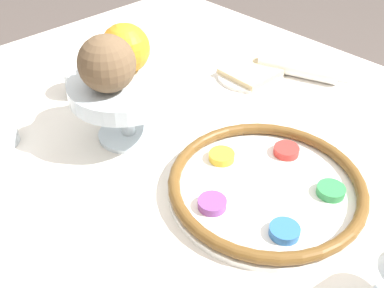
{
  "coord_description": "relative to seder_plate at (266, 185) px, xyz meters",
  "views": [
    {
      "loc": [
        -0.47,
        0.52,
        1.3
      ],
      "look_at": [
        -0.02,
        0.1,
        0.82
      ],
      "focal_mm": 42.0,
      "sensor_mm": 36.0,
      "label": 1
    }
  ],
  "objects": [
    {
      "name": "seder_plate",
      "position": [
        0.0,
        0.0,
        0.0
      ],
      "size": [
        0.32,
        0.32,
        0.03
      ],
      "color": "white",
      "rests_on": "dining_table"
    },
    {
      "name": "fruit_stand",
      "position": [
        0.28,
        0.07,
        0.08
      ],
      "size": [
        0.2,
        0.2,
        0.12
      ],
      "color": "silver",
      "rests_on": "dining_table"
    },
    {
      "name": "spoon",
      "position": [
        0.17,
        -0.4,
        -0.01
      ],
      "size": [
        0.16,
        0.07,
        0.01
      ],
      "color": "silver",
      "rests_on": "dining_table"
    },
    {
      "name": "orange_fruit",
      "position": [
        0.31,
        0.04,
        0.15
      ],
      "size": [
        0.09,
        0.09,
        0.09
      ],
      "color": "orange",
      "rests_on": "fruit_stand"
    },
    {
      "name": "bread_plate",
      "position": [
        0.27,
        -0.28,
        -0.01
      ],
      "size": [
        0.15,
        0.15,
        0.02
      ],
      "color": "silver",
      "rests_on": "dining_table"
    },
    {
      "name": "coconut",
      "position": [
        0.28,
        0.1,
        0.15
      ],
      "size": [
        0.1,
        0.1,
        0.1
      ],
      "color": "brown",
      "rests_on": "fruit_stand"
    },
    {
      "name": "napkin_roll",
      "position": [
        0.2,
        -0.36,
        0.0
      ],
      "size": [
        0.18,
        0.1,
        0.04
      ],
      "color": "white",
      "rests_on": "dining_table"
    },
    {
      "name": "cup_near",
      "position": [
        0.47,
        0.04,
        0.01
      ],
      "size": [
        0.08,
        0.08,
        0.06
      ],
      "color": "silver",
      "rests_on": "dining_table"
    },
    {
      "name": "dining_table",
      "position": [
        0.16,
        -0.06,
        -0.4
      ],
      "size": [
        1.34,
        0.97,
        0.78
      ],
      "color": "silver",
      "rests_on": "ground_plane"
    }
  ]
}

